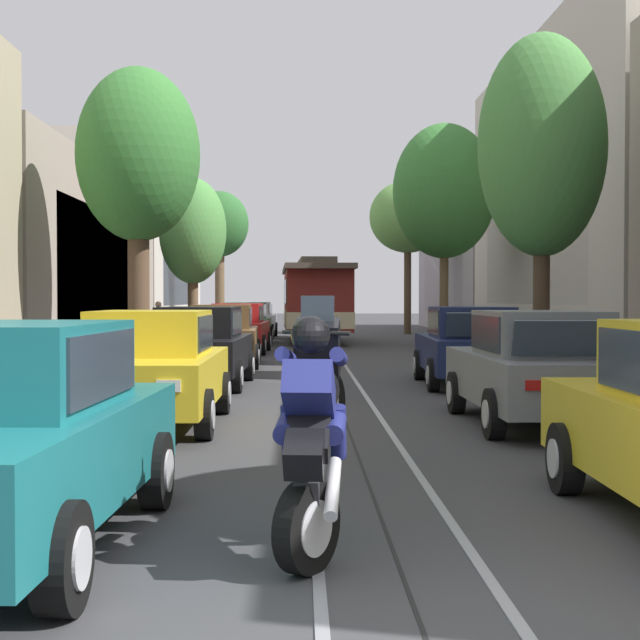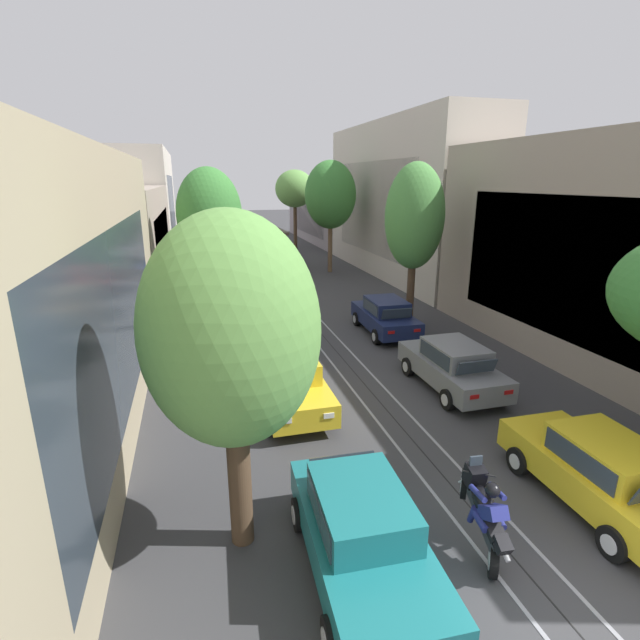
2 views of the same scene
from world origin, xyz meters
name	(u,v)px [view 2 (image 2 of 2)]	position (x,y,z in m)	size (l,w,h in m)	color
ground_plane	(285,292)	(0.00, 23.40, 0.00)	(160.00, 160.00, 0.00)	#38383A
trolley_track_rails	(274,279)	(0.00, 27.25, 0.00)	(1.14, 66.51, 0.01)	gray
building_facade_left	(128,220)	(-9.38, 30.52, 3.95)	(5.25, 58.21, 9.27)	tan
building_facade_right	(422,217)	(9.47, 24.48, 4.24)	(5.60, 58.21, 10.37)	gray
parked_car_teal_near_left	(362,534)	(-2.78, 1.97, 0.80)	(2.13, 4.42, 1.58)	#196B70
parked_car_yellow_second_left	(291,382)	(-2.70, 8.42, 0.80)	(2.01, 4.36, 1.58)	gold
parked_car_black_mid_left	(263,325)	(-2.66, 14.26, 0.80)	(2.10, 4.40, 1.58)	black
parked_car_brown_fourth_left	(247,294)	(-2.67, 19.99, 0.80)	(2.08, 4.39, 1.58)	brown
parked_car_red_fifth_left	(237,273)	(-2.64, 25.89, 0.80)	(2.08, 4.40, 1.58)	red
parked_car_green_sixth_left	(228,259)	(-2.75, 31.86, 0.80)	(2.07, 4.39, 1.58)	#1E6038
parked_car_silver_far_left	(223,248)	(-2.70, 37.79, 0.80)	(2.11, 4.41, 1.58)	#B7B7BC
parked_car_yellow_near_right	(601,472)	(2.59, 2.36, 0.80)	(2.04, 4.38, 1.58)	gold
parked_car_grey_second_right	(452,366)	(2.62, 8.32, 0.80)	(2.04, 4.38, 1.58)	slate
parked_car_navy_mid_right	(385,316)	(2.76, 14.27, 0.80)	(2.08, 4.40, 1.58)	#19234C
street_tree_kerb_left_near	(231,334)	(-4.70, 3.29, 4.13)	(3.00, 2.86, 6.18)	#4C3826
street_tree_kerb_left_second	(210,216)	(-4.42, 17.69, 5.02)	(2.88, 2.85, 7.14)	brown
street_tree_kerb_left_mid	(203,218)	(-4.42, 29.06, 4.08)	(2.37, 2.39, 6.00)	brown
street_tree_kerb_left_fourth	(197,194)	(-4.56, 42.11, 5.25)	(2.83, 2.34, 6.99)	brown
street_tree_kerb_right_second	(415,217)	(4.48, 15.42, 4.95)	(2.71, 2.47, 7.36)	#4C3826
street_tree_kerb_right_mid	(330,195)	(4.46, 28.89, 5.51)	(3.64, 3.81, 7.91)	brown
street_tree_kerb_right_fourth	(295,189)	(4.64, 41.84, 5.69)	(3.76, 3.77, 7.50)	#4C3826
cable_car_trolley	(262,244)	(0.00, 32.97, 1.66)	(2.82, 9.17, 3.28)	maroon
motorcycle_with_rider	(484,512)	(-0.56, 1.77, 0.93)	(0.54, 1.86, 1.77)	black
pedestrian_on_left_pavement	(189,266)	(-5.62, 28.88, 0.92)	(0.55, 0.42, 1.64)	#4C4233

